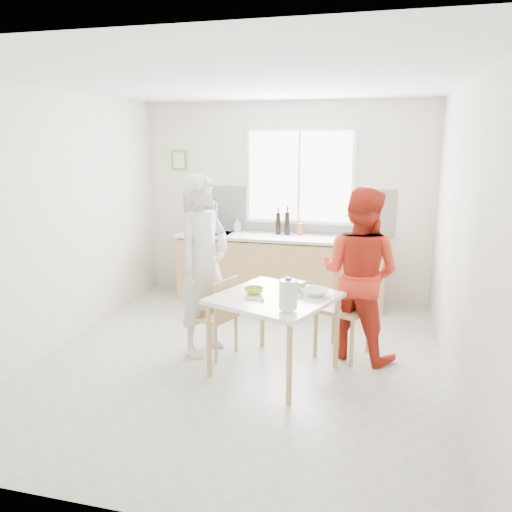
% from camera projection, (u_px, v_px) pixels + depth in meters
% --- Properties ---
extents(ground, '(4.50, 4.50, 0.00)m').
position_uv_depth(ground, '(241.00, 359.00, 5.10)').
color(ground, '#B7B7B2').
rests_on(ground, ground).
extents(room_shell, '(4.50, 4.50, 4.50)m').
position_uv_depth(room_shell, '(240.00, 198.00, 4.72)').
color(room_shell, silver).
rests_on(room_shell, ground).
extents(window, '(1.50, 0.06, 1.30)m').
position_uv_depth(window, '(299.00, 176.00, 6.77)').
color(window, white).
rests_on(window, room_shell).
extents(backsplash, '(3.00, 0.02, 0.65)m').
position_uv_depth(backsplash, '(285.00, 211.00, 6.93)').
color(backsplash, white).
rests_on(backsplash, room_shell).
extents(picture_frame, '(0.22, 0.03, 0.28)m').
position_uv_depth(picture_frame, '(179.00, 160.00, 7.15)').
color(picture_frame, '#619543').
rests_on(picture_frame, room_shell).
extents(kitchen_counter, '(2.84, 0.64, 1.37)m').
position_uv_depth(kitchen_counter, '(280.00, 272.00, 6.84)').
color(kitchen_counter, tan).
rests_on(kitchen_counter, ground).
extents(dining_table, '(1.29, 1.29, 0.77)m').
position_uv_depth(dining_table, '(274.00, 304.00, 4.66)').
color(dining_table, white).
rests_on(dining_table, ground).
extents(chair_left, '(0.50, 0.50, 0.83)m').
position_uv_depth(chair_left, '(218.00, 313.00, 5.09)').
color(chair_left, tan).
rests_on(chair_left, ground).
extents(chair_far, '(0.61, 0.61, 1.02)m').
position_uv_depth(chair_far, '(347.00, 301.00, 5.14)').
color(chair_far, tan).
rests_on(chair_far, ground).
extents(person_white, '(0.66, 0.79, 1.86)m').
position_uv_depth(person_white, '(204.00, 266.00, 5.09)').
color(person_white, silver).
rests_on(person_white, ground).
extents(person_red, '(1.03, 0.92, 1.74)m').
position_uv_depth(person_red, '(359.00, 274.00, 5.00)').
color(person_red, red).
rests_on(person_red, ground).
extents(bowl_green, '(0.24, 0.24, 0.06)m').
position_uv_depth(bowl_green, '(254.00, 291.00, 4.70)').
color(bowl_green, '#9AB92A').
rests_on(bowl_green, dining_table).
extents(bowl_white, '(0.31, 0.31, 0.06)m').
position_uv_depth(bowl_white, '(316.00, 292.00, 4.66)').
color(bowl_white, white).
rests_on(bowl_white, dining_table).
extents(milk_jug, '(0.22, 0.16, 0.27)m').
position_uv_depth(milk_jug, '(289.00, 294.00, 4.20)').
color(milk_jug, white).
rests_on(milk_jug, dining_table).
extents(green_box, '(0.13, 0.13, 0.09)m').
position_uv_depth(green_box, '(299.00, 286.00, 4.79)').
color(green_box, '#77BC2B').
rests_on(green_box, dining_table).
extents(spoon, '(0.16, 0.02, 0.01)m').
position_uv_depth(spoon, '(254.00, 299.00, 4.51)').
color(spoon, '#A5A5AA').
rests_on(spoon, dining_table).
extents(cutting_board, '(0.41, 0.35, 0.01)m').
position_uv_depth(cutting_board, '(356.00, 239.00, 6.47)').
color(cutting_board, '#76CA2E').
rests_on(cutting_board, kitchen_counter).
extents(wine_bottle_a, '(0.07, 0.07, 0.32)m').
position_uv_depth(wine_bottle_a, '(287.00, 223.00, 6.77)').
color(wine_bottle_a, black).
rests_on(wine_bottle_a, kitchen_counter).
extents(wine_bottle_b, '(0.07, 0.07, 0.30)m').
position_uv_depth(wine_bottle_b, '(278.00, 223.00, 6.82)').
color(wine_bottle_b, black).
rests_on(wine_bottle_b, kitchen_counter).
extents(jar_amber, '(0.06, 0.06, 0.16)m').
position_uv_depth(jar_amber, '(300.00, 229.00, 6.76)').
color(jar_amber, '#964F20').
rests_on(jar_amber, kitchen_counter).
extents(soap_bottle, '(0.09, 0.09, 0.20)m').
position_uv_depth(soap_bottle, '(238.00, 225.00, 7.04)').
color(soap_bottle, '#999999').
rests_on(soap_bottle, kitchen_counter).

